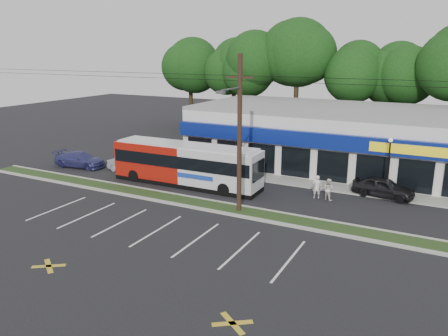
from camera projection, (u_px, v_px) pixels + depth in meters
ground at (192, 209)px, 28.91m from camera, size 120.00×120.00×0.00m
grass_strip at (199, 204)px, 29.76m from camera, size 40.00×1.60×0.12m
curb_south at (193, 207)px, 29.02m from camera, size 40.00×0.25×0.14m
curb_north at (205, 200)px, 30.48m from camera, size 40.00×0.25×0.14m
sidewalk at (305, 183)px, 34.38m from camera, size 32.00×2.20×0.10m
strip_mall at (335, 137)px, 39.41m from camera, size 25.00×12.55×5.30m
utility_pole at (237, 130)px, 27.04m from camera, size 50.00×2.77×10.00m
lamp_post at (389, 160)px, 30.86m from camera, size 0.30×0.30×4.25m
tree_line at (348, 67)px, 47.22m from camera, size 46.76×6.76×11.83m
metrobus at (186, 163)px, 33.75m from camera, size 12.11×2.74×3.24m
car_dark at (383, 187)px, 31.09m from camera, size 4.45×2.26×1.45m
car_silver at (128, 165)px, 37.42m from camera, size 4.12×1.97×1.30m
car_blue at (80, 159)px, 39.24m from camera, size 4.96×2.50×1.38m
pedestrian_a at (317, 187)px, 30.85m from camera, size 0.72×0.61×1.68m
pedestrian_b at (328, 189)px, 30.49m from camera, size 0.91×0.81×1.56m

